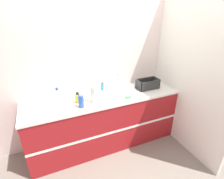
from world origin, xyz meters
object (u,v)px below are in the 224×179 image
paper_towel_roll (95,94)px  dish_rack (148,85)px  bottle_blue (81,101)px  sink (121,91)px  bottle_yellow (78,98)px  soap_dispenser (102,87)px  bottle_clear (58,95)px

paper_towel_roll → dish_rack: size_ratio=0.68×
bottle_blue → sink: bearing=16.1°
sink → bottle_yellow: 0.76m
bottle_blue → soap_dispenser: size_ratio=1.67×
sink → dish_rack: size_ratio=1.41×
paper_towel_roll → bottle_blue: bearing=-161.3°
paper_towel_roll → sink: bearing=14.9°
bottle_clear → soap_dispenser: 0.76m
sink → dish_rack: bearing=-4.4°
soap_dispenser → paper_towel_roll: bearing=-125.4°
bottle_blue → soap_dispenser: 0.65m
paper_towel_roll → bottle_blue: 0.25m
bottle_yellow → bottle_clear: (-0.26, 0.22, 0.01)m
bottle_yellow → bottle_clear: size_ratio=0.84×
dish_rack → bottle_yellow: same height
paper_towel_roll → dish_rack: (1.01, 0.10, -0.07)m
bottle_clear → soap_dispenser: bearing=4.5°
sink → paper_towel_roll: (-0.51, -0.14, 0.11)m
bottle_blue → paper_towel_roll: bearing=18.7°
dish_rack → bottle_clear: bearing=172.8°
bottle_blue → bottle_clear: bearing=126.8°
bottle_yellow → bottle_clear: bearing=140.4°
bottle_yellow → soap_dispenser: bearing=29.0°
bottle_yellow → paper_towel_roll: bearing=-16.0°
bottle_blue → bottle_yellow: bearing=95.4°
bottle_yellow → soap_dispenser: bottle_yellow is taller
sink → bottle_yellow: size_ratio=3.18×
sink → bottle_clear: sink is taller
dish_rack → bottle_clear: 1.53m
dish_rack → bottle_blue: bearing=-171.9°
sink → soap_dispenser: sink is taller
sink → paper_towel_roll: bearing=-165.1°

